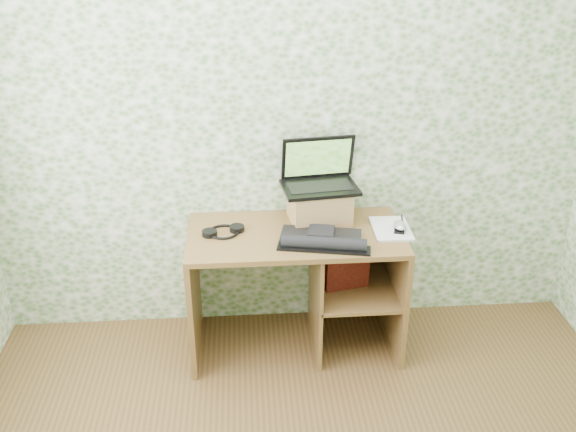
{
  "coord_description": "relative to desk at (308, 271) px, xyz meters",
  "views": [
    {
      "loc": [
        -0.28,
        -1.7,
        2.4
      ],
      "look_at": [
        -0.05,
        1.39,
        0.88
      ],
      "focal_mm": 40.0,
      "sensor_mm": 36.0,
      "label": 1
    }
  ],
  "objects": [
    {
      "name": "keyboard",
      "position": [
        0.06,
        -0.16,
        0.29
      ],
      "size": [
        0.5,
        0.34,
        0.07
      ],
      "rotation": [
        0.0,
        0.0,
        -0.2
      ],
      "color": "black",
      "rests_on": "desk"
    },
    {
      "name": "headphones",
      "position": [
        -0.48,
        -0.0,
        0.28
      ],
      "size": [
        0.23,
        0.21,
        0.03
      ],
      "rotation": [
        0.0,
        0.0,
        0.29
      ],
      "color": "black",
      "rests_on": "desk"
    },
    {
      "name": "red_box",
      "position": [
        0.22,
        -0.03,
        0.06
      ],
      "size": [
        0.27,
        0.14,
        0.31
      ],
      "primitive_type": "cube",
      "rotation": [
        0.0,
        0.0,
        0.22
      ],
      "color": "maroon",
      "rests_on": "desk"
    },
    {
      "name": "desk",
      "position": [
        0.0,
        0.0,
        0.0
      ],
      "size": [
        1.2,
        0.6,
        0.75
      ],
      "color": "brown",
      "rests_on": "floor"
    },
    {
      "name": "mouse",
      "position": [
        0.5,
        -0.06,
        0.3
      ],
      "size": [
        0.09,
        0.12,
        0.04
      ],
      "primitive_type": "ellipsoid",
      "rotation": [
        0.0,
        0.0,
        -0.26
      ],
      "color": "silver",
      "rests_on": "notepad"
    },
    {
      "name": "wall_back",
      "position": [
        -0.08,
        0.28,
        0.82
      ],
      "size": [
        3.5,
        0.0,
        3.5
      ],
      "primitive_type": "plane",
      "rotation": [
        1.57,
        0.0,
        0.0
      ],
      "color": "white",
      "rests_on": "ground"
    },
    {
      "name": "notepad",
      "position": [
        0.46,
        -0.03,
        0.28
      ],
      "size": [
        0.21,
        0.3,
        0.01
      ],
      "primitive_type": "cube",
      "rotation": [
        0.0,
        0.0,
        -0.02
      ],
      "color": "silver",
      "rests_on": "desk"
    },
    {
      "name": "pen",
      "position": [
        0.54,
        0.04,
        0.29
      ],
      "size": [
        0.04,
        0.15,
        0.01
      ],
      "primitive_type": "cylinder",
      "rotation": [
        1.57,
        0.0,
        -0.2
      ],
      "color": "black",
      "rests_on": "notepad"
    },
    {
      "name": "riser",
      "position": [
        0.07,
        0.12,
        0.37
      ],
      "size": [
        0.36,
        0.31,
        0.2
      ],
      "primitive_type": "cube",
      "rotation": [
        0.0,
        0.0,
        0.12
      ],
      "color": "olive",
      "rests_on": "desk"
    },
    {
      "name": "laptop",
      "position": [
        0.07,
        0.16,
        0.53
      ],
      "size": [
        0.45,
        0.34,
        0.28
      ],
      "rotation": [
        0.0,
        0.0,
        0.12
      ],
      "color": "black",
      "rests_on": "riser"
    }
  ]
}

